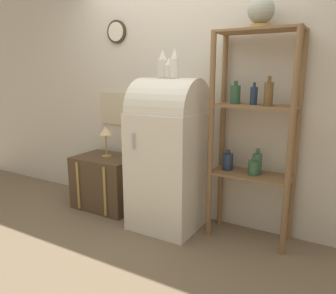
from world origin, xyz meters
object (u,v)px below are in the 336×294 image
(suitcase_trunk, at_px, (107,182))
(vase_right, at_px, (175,64))
(vase_left, at_px, (163,65))
(globe, at_px, (261,12))
(desk_lamp, at_px, (106,133))
(vase_center, at_px, (169,69))
(refrigerator, at_px, (169,151))

(suitcase_trunk, xyz_separation_m, vase_right, (0.91, -0.05, 1.30))
(vase_left, bearing_deg, globe, 10.18)
(vase_left, height_order, desk_lamp, vase_left)
(vase_center, bearing_deg, vase_left, -177.36)
(suitcase_trunk, bearing_deg, refrigerator, -2.63)
(refrigerator, xyz_separation_m, desk_lamp, (-0.83, 0.04, 0.10))
(vase_left, relative_size, vase_right, 0.97)
(vase_right, relative_size, desk_lamp, 0.76)
(refrigerator, bearing_deg, suitcase_trunk, 177.37)
(refrigerator, distance_m, globe, 1.48)
(vase_center, bearing_deg, desk_lamp, 177.68)
(vase_left, relative_size, desk_lamp, 0.74)
(refrigerator, bearing_deg, desk_lamp, 177.13)
(vase_left, bearing_deg, desk_lamp, 177.25)
(refrigerator, bearing_deg, vase_center, 100.71)
(refrigerator, distance_m, vase_left, 0.83)
(refrigerator, relative_size, vase_left, 5.80)
(vase_center, relative_size, vase_right, 0.69)
(globe, relative_size, vase_left, 1.02)
(refrigerator, xyz_separation_m, suitcase_trunk, (-0.84, 0.04, -0.47))
(vase_center, height_order, vase_right, vase_right)
(suitcase_trunk, distance_m, vase_right, 1.59)
(desk_lamp, bearing_deg, vase_right, -3.26)
(refrigerator, bearing_deg, globe, 11.39)
(globe, bearing_deg, suitcase_trunk, -175.80)
(vase_left, xyz_separation_m, vase_right, (0.14, -0.01, 0.00))
(refrigerator, height_order, suitcase_trunk, refrigerator)
(vase_center, xyz_separation_m, vase_right, (0.07, -0.02, 0.04))
(suitcase_trunk, bearing_deg, vase_left, -2.49)
(vase_right, distance_m, desk_lamp, 1.16)
(suitcase_trunk, bearing_deg, vase_right, -3.04)
(desk_lamp, bearing_deg, vase_center, -2.32)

